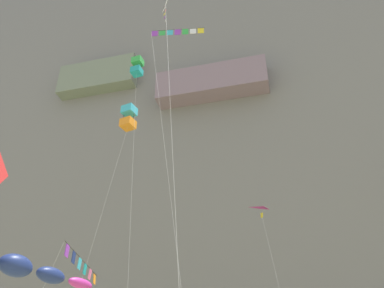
{
  "coord_description": "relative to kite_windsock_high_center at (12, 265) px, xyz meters",
  "views": [
    {
      "loc": [
        8.31,
        -1.36,
        3.07
      ],
      "look_at": [
        2.65,
        20.69,
        17.05
      ],
      "focal_mm": 37.32,
      "sensor_mm": 36.0,
      "label": 1
    }
  ],
  "objects": [
    {
      "name": "kite_delta_far_left",
      "position": [
        7.04,
        23.79,
        10.14
      ],
      "size": [
        3.05,
        4.44,
        17.2
      ],
      "color": "#CC3399",
      "rests_on": "ground"
    },
    {
      "name": "kite_box_high_left",
      "position": [
        -2.79,
        14.38,
        22.22
      ],
      "size": [
        2.78,
        2.89,
        29.83
      ],
      "color": "green",
      "rests_on": "ground"
    },
    {
      "name": "kite_diamond_mid_left",
      "position": [
        2.97,
        5.68,
        17.85
      ],
      "size": [
        3.52,
        5.18,
        26.71
      ],
      "color": "white",
      "rests_on": "ground"
    },
    {
      "name": "kite_windsock_high_center",
      "position": [
        0.0,
        0.0,
        0.0
      ],
      "size": [
        3.55,
        6.56,
        7.07
      ],
      "color": "navy",
      "rests_on": "ground"
    },
    {
      "name": "kite_banner_low_center",
      "position": [
        1.67,
        12.5,
        22.96
      ],
      "size": [
        5.29,
        4.51,
        30.83
      ],
      "color": "black",
      "rests_on": "ground"
    },
    {
      "name": "cliff_face",
      "position": [
        0.89,
        46.16,
        31.51
      ],
      "size": [
        180.0,
        28.17,
        76.25
      ],
      "color": "slate",
      "rests_on": "ground"
    },
    {
      "name": "kite_box_upper_left",
      "position": [
        -3.42,
        14.95,
        16.91
      ],
      "size": [
        3.33,
        3.14,
        24.64
      ],
      "color": "#38B2D1",
      "rests_on": "ground"
    },
    {
      "name": "kite_banner_upper_right",
      "position": [
        -2.1,
        8.12,
        1.96
      ],
      "size": [
        3.27,
        6.81,
        9.05
      ],
      "color": "black",
      "rests_on": "ground"
    }
  ]
}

